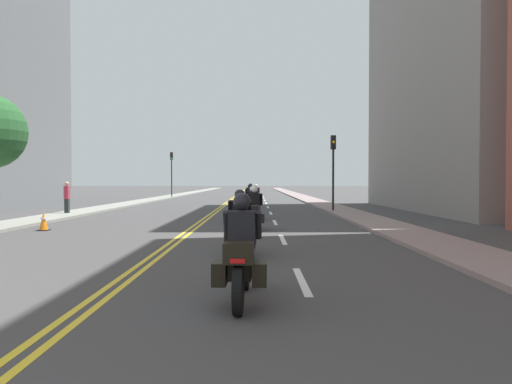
% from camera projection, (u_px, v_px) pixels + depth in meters
% --- Properties ---
extents(ground_plane, '(264.00, 264.00, 0.00)m').
position_uv_depth(ground_plane, '(231.00, 199.00, 48.45)').
color(ground_plane, '#413F40').
extents(sidewalk_left, '(2.03, 144.00, 0.12)m').
position_uv_depth(sidewalk_left, '(158.00, 198.00, 48.42)').
color(sidewalk_left, gray).
rests_on(sidewalk_left, ground).
extents(sidewalk_right, '(2.03, 144.00, 0.12)m').
position_uv_depth(sidewalk_right, '(303.00, 198.00, 48.49)').
color(sidewalk_right, gray).
rests_on(sidewalk_right, ground).
extents(centreline_yellow_inner, '(0.12, 132.00, 0.01)m').
position_uv_depth(centreline_yellow_inner, '(229.00, 199.00, 48.45)').
color(centreline_yellow_inner, yellow).
rests_on(centreline_yellow_inner, ground).
extents(centreline_yellow_outer, '(0.12, 132.00, 0.01)m').
position_uv_depth(centreline_yellow_outer, '(232.00, 199.00, 48.45)').
color(centreline_yellow_outer, yellow).
rests_on(centreline_yellow_outer, ground).
extents(lane_dashes_white, '(0.14, 56.40, 0.01)m').
position_uv_depth(lane_dashes_white, '(267.00, 210.00, 29.47)').
color(lane_dashes_white, silver).
rests_on(lane_dashes_white, ground).
extents(building_right_1, '(9.54, 19.11, 23.86)m').
position_uv_depth(building_right_1, '(482.00, 16.00, 28.76)').
color(building_right_1, gray).
rests_on(building_right_1, ground).
extents(motorcycle_0, '(0.78, 2.19, 1.63)m').
position_uv_depth(motorcycle_0, '(239.00, 259.00, 6.92)').
color(motorcycle_0, black).
rests_on(motorcycle_0, ground).
extents(motorcycle_1, '(0.78, 2.18, 1.60)m').
position_uv_depth(motorcycle_1, '(238.00, 228.00, 11.49)').
color(motorcycle_1, black).
rests_on(motorcycle_1, ground).
extents(motorcycle_2, '(0.78, 2.22, 1.64)m').
position_uv_depth(motorcycle_2, '(252.00, 213.00, 16.96)').
color(motorcycle_2, black).
rests_on(motorcycle_2, ground).
extents(motorcycle_3, '(0.76, 2.23, 1.57)m').
position_uv_depth(motorcycle_3, '(250.00, 205.00, 22.36)').
color(motorcycle_3, black).
rests_on(motorcycle_3, ground).
extents(motorcycle_4, '(0.77, 2.18, 1.64)m').
position_uv_depth(motorcycle_4, '(248.00, 201.00, 27.29)').
color(motorcycle_4, black).
rests_on(motorcycle_4, ground).
extents(motorcycle_5, '(0.78, 2.24, 1.65)m').
position_uv_depth(motorcycle_5, '(248.00, 198.00, 32.07)').
color(motorcycle_5, black).
rests_on(motorcycle_5, ground).
extents(motorcycle_6, '(0.77, 2.11, 1.56)m').
position_uv_depth(motorcycle_6, '(254.00, 196.00, 37.80)').
color(motorcycle_6, black).
rests_on(motorcycle_6, ground).
extents(traffic_cone_0, '(0.37, 0.37, 0.70)m').
position_uv_depth(traffic_cone_0, '(41.00, 221.00, 17.09)').
color(traffic_cone_0, black).
rests_on(traffic_cone_0, ground).
extents(traffic_light_near, '(0.28, 0.38, 4.44)m').
position_uv_depth(traffic_light_near, '(331.00, 159.00, 27.08)').
color(traffic_light_near, black).
rests_on(traffic_light_near, ground).
extents(traffic_light_far, '(0.28, 0.38, 4.98)m').
position_uv_depth(traffic_light_far, '(169.00, 167.00, 51.43)').
color(traffic_light_far, black).
rests_on(traffic_light_far, ground).
extents(pedestrian_0, '(0.24, 0.37, 1.78)m').
position_uv_depth(pedestrian_0, '(64.00, 198.00, 24.89)').
color(pedestrian_0, '#232B2B').
rests_on(pedestrian_0, ground).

